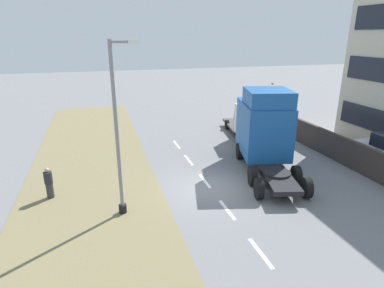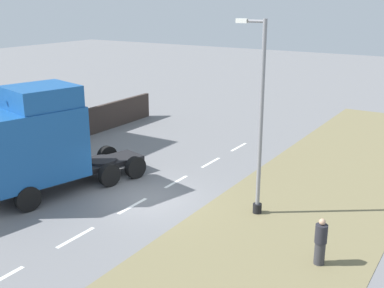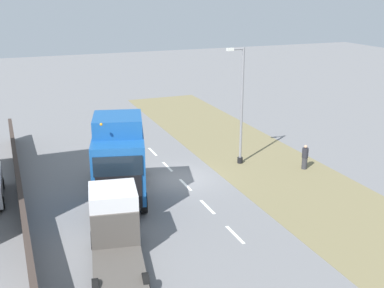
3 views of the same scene
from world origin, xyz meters
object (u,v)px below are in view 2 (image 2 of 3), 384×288
at_px(pedestrian, 320,242).
at_px(parked_car, 1,133).
at_px(lamp_post, 259,129).
at_px(lorry_cab, 38,142).

bearing_deg(pedestrian, parked_car, -7.09).
xyz_separation_m(lamp_post, pedestrian, (-3.35, 2.44, -2.65)).
xyz_separation_m(lorry_cab, pedestrian, (-11.95, -0.75, -1.60)).
bearing_deg(pedestrian, lamp_post, -36.11).
xyz_separation_m(parked_car, pedestrian, (-18.63, 2.32, -0.28)).
relative_size(lorry_cab, parked_car, 1.79).
bearing_deg(parked_car, lorry_cab, 156.31).
bearing_deg(pedestrian, lorry_cab, 3.58).
xyz_separation_m(parked_car, lamp_post, (-15.28, -0.12, 2.38)).
bearing_deg(lorry_cab, pedestrian, -162.00).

